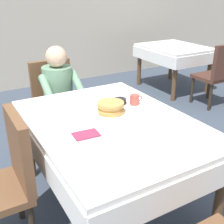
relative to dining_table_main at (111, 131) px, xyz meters
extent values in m
plane|color=#3D4756|center=(0.00, 0.00, -0.65)|extent=(14.00, 14.00, 0.00)
cube|color=white|center=(0.00, 0.00, 0.07)|extent=(1.10, 1.50, 0.04)
cube|color=white|center=(0.00, -0.76, -0.04)|extent=(1.10, 0.01, 0.18)
cube|color=white|center=(0.00, 0.76, -0.04)|extent=(1.10, 0.01, 0.18)
cube|color=white|center=(-0.56, 0.00, -0.04)|extent=(0.01, 1.50, 0.18)
cube|color=white|center=(0.56, 0.00, -0.04)|extent=(0.01, 1.50, 0.18)
cylinder|color=brown|center=(0.47, -0.67, -0.30)|extent=(0.07, 0.07, 0.70)
cylinder|color=brown|center=(-0.47, 0.67, -0.30)|extent=(0.07, 0.07, 0.70)
cylinder|color=brown|center=(0.47, 0.67, -0.30)|extent=(0.07, 0.07, 0.70)
cube|color=brown|center=(-0.03, 1.07, -0.23)|extent=(0.44, 0.44, 0.05)
cube|color=brown|center=(-0.03, 1.27, 0.04)|extent=(0.44, 0.06, 0.48)
cylinder|color=#2D2319|center=(0.15, 0.89, -0.45)|extent=(0.04, 0.04, 0.40)
cylinder|color=#2D2319|center=(-0.21, 0.89, -0.45)|extent=(0.04, 0.04, 0.40)
cylinder|color=#2D2319|center=(0.15, 1.25, -0.45)|extent=(0.04, 0.04, 0.40)
cylinder|color=#2D2319|center=(-0.21, 1.25, -0.45)|extent=(0.04, 0.04, 0.40)
cylinder|color=gray|center=(-0.03, 1.05, 0.03)|extent=(0.30, 0.30, 0.46)
sphere|color=#D8AD8C|center=(-0.03, 1.03, 0.36)|extent=(0.21, 0.21, 0.21)
cylinder|color=gray|center=(0.13, 0.91, 0.10)|extent=(0.08, 0.29, 0.23)
cylinder|color=gray|center=(-0.19, 0.91, 0.10)|extent=(0.08, 0.29, 0.23)
cylinder|color=#383D51|center=(0.05, 0.87, -0.43)|extent=(0.10, 0.10, 0.45)
cylinder|color=#383D51|center=(-0.11, 0.87, -0.43)|extent=(0.10, 0.10, 0.45)
cube|color=brown|center=(-0.67, 0.00, 0.04)|extent=(0.06, 0.44, 0.48)
cylinder|color=#2D2319|center=(-0.69, 0.18, -0.45)|extent=(0.04, 0.04, 0.40)
cylinder|color=white|center=(0.05, 0.10, 0.10)|extent=(0.28, 0.28, 0.02)
cylinder|color=tan|center=(0.05, 0.09, 0.11)|extent=(0.20, 0.20, 0.02)
cylinder|color=tan|center=(0.04, 0.09, 0.13)|extent=(0.19, 0.19, 0.02)
cylinder|color=tan|center=(0.05, 0.09, 0.15)|extent=(0.17, 0.17, 0.02)
cylinder|color=tan|center=(0.05, 0.10, 0.16)|extent=(0.21, 0.21, 0.02)
cylinder|color=tan|center=(0.05, 0.10, 0.18)|extent=(0.20, 0.20, 0.02)
cube|color=#F4E072|center=(0.05, 0.10, 0.20)|extent=(0.03, 0.03, 0.01)
cylinder|color=#B24C42|center=(0.32, 0.17, 0.13)|extent=(0.08, 0.08, 0.08)
torus|color=#B24C42|center=(0.37, 0.17, 0.14)|extent=(0.05, 0.01, 0.05)
cylinder|color=black|center=(0.22, 0.25, 0.11)|extent=(0.11, 0.11, 0.04)
cone|color=silver|center=(-0.17, 0.19, 0.13)|extent=(0.08, 0.08, 0.07)
cube|color=silver|center=(-0.14, 0.08, 0.09)|extent=(0.03, 0.18, 0.00)
cube|color=silver|center=(0.24, 0.08, 0.09)|extent=(0.01, 0.20, 0.00)
cube|color=silver|center=(0.04, -0.25, 0.09)|extent=(0.15, 0.04, 0.00)
cube|color=#8C2D4C|center=(-0.26, -0.12, 0.09)|extent=(0.18, 0.13, 0.01)
cube|color=white|center=(2.36, 2.00, 0.07)|extent=(0.90, 1.10, 0.04)
cube|color=white|center=(2.36, 1.44, -0.04)|extent=(0.90, 0.01, 0.18)
cube|color=white|center=(2.36, 2.55, -0.04)|extent=(0.90, 0.01, 0.18)
cube|color=white|center=(1.91, 2.00, -0.04)|extent=(0.01, 1.10, 0.18)
cube|color=white|center=(2.82, 2.00, -0.04)|extent=(0.01, 1.10, 0.18)
cylinder|color=brown|center=(1.99, 1.53, -0.30)|extent=(0.07, 0.07, 0.70)
cylinder|color=brown|center=(2.73, 1.53, -0.30)|extent=(0.07, 0.07, 0.70)
cylinder|color=brown|center=(1.99, 2.47, -0.30)|extent=(0.07, 0.07, 0.70)
cylinder|color=brown|center=(2.73, 2.47, -0.30)|extent=(0.07, 0.07, 0.70)
cube|color=#4C2D23|center=(2.36, 1.15, -0.23)|extent=(0.44, 0.44, 0.05)
cylinder|color=#2D2319|center=(2.18, 1.33, -0.45)|extent=(0.04, 0.04, 0.40)
cylinder|color=#2D2319|center=(2.54, 1.33, -0.45)|extent=(0.04, 0.04, 0.40)
cylinder|color=#2D2319|center=(2.18, 0.97, -0.45)|extent=(0.04, 0.04, 0.40)
camera|label=1|loc=(-0.94, -1.65, 0.98)|focal=45.98mm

